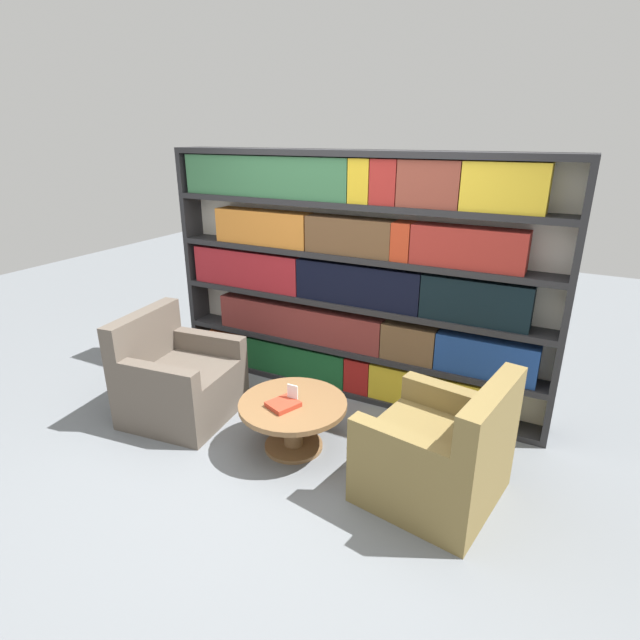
% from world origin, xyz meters
% --- Properties ---
extents(ground_plane, '(14.00, 14.00, 0.00)m').
position_xyz_m(ground_plane, '(0.00, 0.00, 0.00)').
color(ground_plane, slate).
extents(bookshelf, '(3.50, 0.30, 2.17)m').
position_xyz_m(bookshelf, '(-0.01, 1.27, 1.08)').
color(bookshelf, silver).
rests_on(bookshelf, ground_plane).
extents(armchair_left, '(0.91, 0.92, 0.90)m').
position_xyz_m(armchair_left, '(-1.12, 0.20, 0.31)').
color(armchair_left, brown).
rests_on(armchair_left, ground_plane).
extents(armchair_right, '(0.94, 0.96, 0.90)m').
position_xyz_m(armchair_right, '(1.13, 0.20, 0.31)').
color(armchair_right, olive).
rests_on(armchair_right, ground_plane).
extents(coffee_table, '(0.82, 0.82, 0.40)m').
position_xyz_m(coffee_table, '(0.01, 0.22, 0.29)').
color(coffee_table, brown).
rests_on(coffee_table, ground_plane).
extents(table_sign, '(0.09, 0.06, 0.14)m').
position_xyz_m(table_sign, '(0.01, 0.22, 0.46)').
color(table_sign, black).
rests_on(table_sign, coffee_table).
extents(stray_book, '(0.25, 0.27, 0.04)m').
position_xyz_m(stray_book, '(-0.02, 0.13, 0.42)').
color(stray_book, '#B73823').
rests_on(stray_book, coffee_table).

